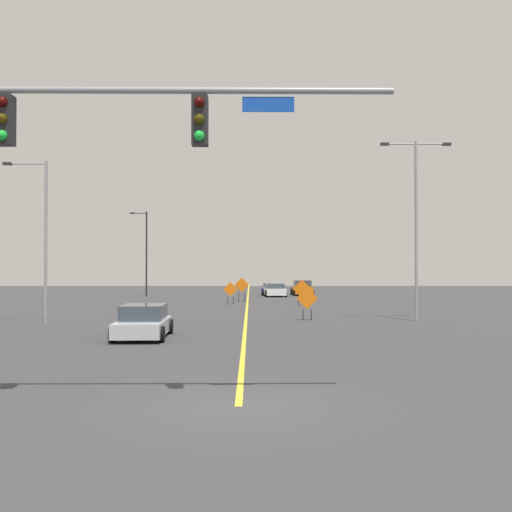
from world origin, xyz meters
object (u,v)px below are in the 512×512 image
at_px(construction_sign_left_lane, 302,290).
at_px(car_silver_mid, 143,322).
at_px(car_white_approaching, 275,290).
at_px(street_lamp_near_right, 416,216).
at_px(car_orange_far, 302,288).
at_px(construction_sign_right_shoulder, 307,300).
at_px(traffic_signal_assembly, 4,151).
at_px(construction_sign_right_lane, 242,286).
at_px(street_lamp_far_right, 145,250).
at_px(car_blue_near, 272,289).
at_px(construction_sign_median_near, 230,290).
at_px(street_lamp_mid_right, 42,233).

bearing_deg(construction_sign_left_lane, car_silver_mid, -112.17).
bearing_deg(car_white_approaching, street_lamp_near_right, -76.48).
bearing_deg(car_orange_far, car_silver_mid, -104.74).
bearing_deg(construction_sign_left_lane, construction_sign_right_shoulder, -93.58).
bearing_deg(car_white_approaching, car_silver_mid, -101.11).
height_order(traffic_signal_assembly, construction_sign_left_lane, traffic_signal_assembly).
relative_size(construction_sign_left_lane, construction_sign_right_lane, 0.96).
bearing_deg(street_lamp_far_right, car_blue_near, 14.89).
bearing_deg(construction_sign_median_near, traffic_signal_assembly, -96.05).
bearing_deg(construction_sign_right_lane, car_white_approaching, 71.59).
bearing_deg(street_lamp_far_right, construction_sign_right_lane, -43.89).
xyz_separation_m(street_lamp_far_right, car_silver_mid, (5.96, -34.59, -3.94)).
xyz_separation_m(street_lamp_far_right, car_orange_far, (15.69, 2.42, -3.89)).
height_order(traffic_signal_assembly, car_silver_mid, traffic_signal_assembly).
bearing_deg(traffic_signal_assembly, street_lamp_mid_right, 106.70).
distance_m(construction_sign_left_lane, construction_sign_median_near, 5.69).
relative_size(street_lamp_far_right, car_blue_near, 2.08).
relative_size(street_lamp_mid_right, construction_sign_right_lane, 4.14).
xyz_separation_m(traffic_signal_assembly, car_white_approaching, (7.58, 46.93, -4.77)).
height_order(construction_sign_median_near, car_blue_near, construction_sign_median_near).
bearing_deg(construction_sign_median_near, car_orange_far, 65.32).
distance_m(construction_sign_median_near, construction_sign_right_shoulder, 14.81).
distance_m(traffic_signal_assembly, street_lamp_mid_right, 19.39).
xyz_separation_m(traffic_signal_assembly, street_lamp_far_right, (-5.18, 46.87, -0.78)).
relative_size(traffic_signal_assembly, street_lamp_mid_right, 1.47).
bearing_deg(traffic_signal_assembly, car_blue_near, 81.61).
distance_m(street_lamp_near_right, car_white_approaching, 28.46).
height_order(traffic_signal_assembly, car_blue_near, traffic_signal_assembly).
height_order(construction_sign_left_lane, construction_sign_right_shoulder, construction_sign_left_lane).
bearing_deg(car_silver_mid, street_lamp_near_right, 29.06).
relative_size(traffic_signal_assembly, car_silver_mid, 2.82).
distance_m(street_lamp_mid_right, construction_sign_right_shoulder, 14.41).
bearing_deg(traffic_signal_assembly, construction_sign_right_lane, 83.22).
xyz_separation_m(traffic_signal_assembly, construction_sign_right_lane, (4.47, 37.58, -4.06)).
xyz_separation_m(street_lamp_mid_right, construction_sign_right_shoulder, (13.86, 1.71, -3.56)).
relative_size(construction_sign_right_shoulder, car_blue_near, 0.44).
height_order(construction_sign_right_lane, car_silver_mid, construction_sign_right_lane).
height_order(street_lamp_far_right, car_blue_near, street_lamp_far_right).
distance_m(construction_sign_median_near, car_silver_mid, 22.24).
bearing_deg(car_white_approaching, street_lamp_mid_right, -114.87).
height_order(street_lamp_near_right, construction_sign_left_lane, street_lamp_near_right).
bearing_deg(car_silver_mid, street_lamp_mid_right, 135.26).
height_order(street_lamp_near_right, street_lamp_mid_right, street_lamp_near_right).
height_order(street_lamp_mid_right, construction_sign_left_lane, street_lamp_mid_right).
relative_size(street_lamp_far_right, car_orange_far, 2.00).
relative_size(construction_sign_left_lane, car_blue_near, 0.49).
height_order(street_lamp_far_right, car_silver_mid, street_lamp_far_right).
relative_size(car_white_approaching, car_blue_near, 1.15).
height_order(street_lamp_mid_right, car_orange_far, street_lamp_mid_right).
xyz_separation_m(construction_sign_median_near, car_silver_mid, (-2.87, -22.05, -0.44)).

